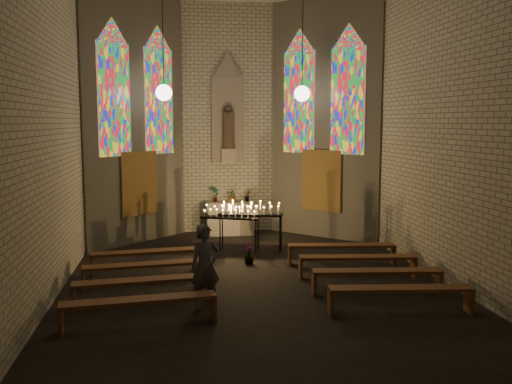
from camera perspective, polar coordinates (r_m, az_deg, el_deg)
floor at (r=12.22m, az=-0.02°, el=-9.22°), size 12.00×12.00×0.00m
room at (r=15.08m, az=-1.89°, el=8.15°), size 8.22×12.43×7.00m
altar at (r=17.39m, az=-2.62°, el=-2.64°), size 1.40×0.60×1.00m
flower_vase_left at (r=17.33m, az=-4.11°, el=-0.26°), size 0.26×0.20×0.45m
flower_vase_center at (r=17.35m, az=-2.39°, el=-0.30°), size 0.45×0.42×0.41m
flower_vase_right at (r=17.39m, az=-0.85°, el=-0.40°), size 0.21×0.19×0.34m
aisle_flower_pot at (r=13.86m, az=-0.70°, el=-6.29°), size 0.26×0.26×0.45m
votive_stand_left at (r=15.10m, az=-2.60°, el=-2.26°), size 1.59×0.91×1.15m
votive_stand_right at (r=15.10m, az=-0.54°, el=-1.90°), size 1.75×0.88×1.25m
pew_left_0 at (r=13.36m, az=-10.73°, el=-6.15°), size 2.59×0.65×0.49m
pew_right_0 at (r=13.93m, az=8.56°, el=-5.56°), size 2.59×0.65×0.49m
pew_left_1 at (r=12.20m, az=-10.97°, el=-7.43°), size 2.59×0.65×0.49m
pew_right_1 at (r=12.82m, az=10.12°, el=-6.71°), size 2.59×0.65×0.49m
pew_left_2 at (r=11.04m, az=-11.25°, el=-8.98°), size 2.59×0.65×0.49m
pew_right_2 at (r=11.72m, az=11.98°, el=-8.06°), size 2.59×0.65×0.49m
pew_left_3 at (r=9.89m, az=-11.60°, el=-10.90°), size 2.59×0.65×0.49m
pew_right_3 at (r=10.65m, az=14.25°, el=-9.67°), size 2.59×0.65×0.49m
visitor at (r=10.56m, az=-5.08°, el=-7.46°), size 0.65×0.51×1.57m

